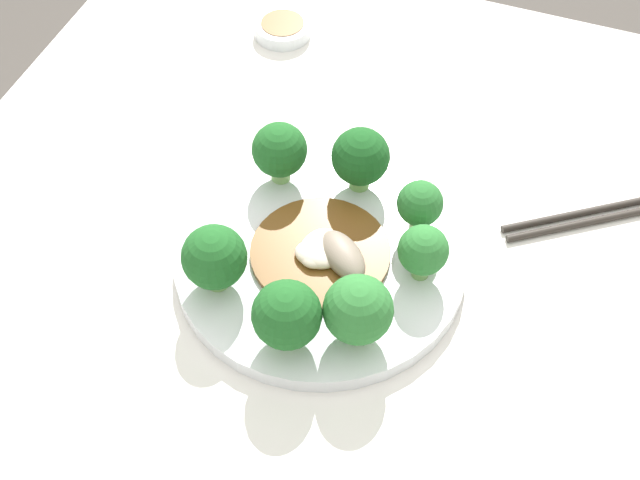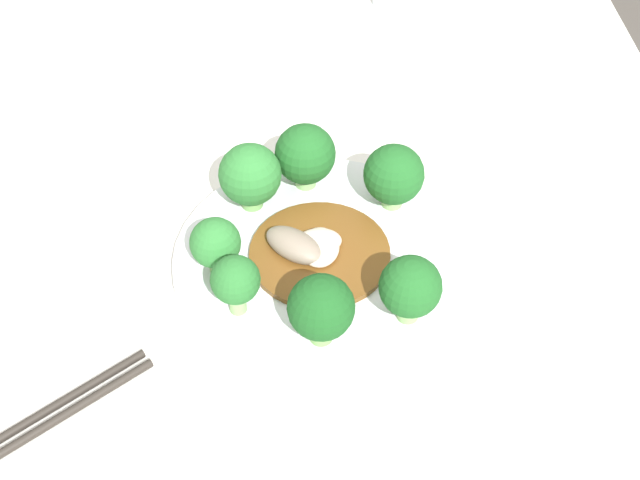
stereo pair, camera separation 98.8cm
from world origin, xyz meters
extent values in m
cube|color=silver|center=(0.00, 0.00, 0.36)|extent=(0.95, 0.78, 0.72)
cylinder|color=silver|center=(0.04, 0.00, 0.73)|extent=(0.26, 0.26, 0.02)
cylinder|color=#89B76B|center=(0.10, -0.07, 0.75)|extent=(0.01, 0.01, 0.02)
sphere|color=#286B2D|center=(0.10, -0.07, 0.77)|extent=(0.04, 0.04, 0.04)
cylinder|color=#70A356|center=(-0.03, -0.06, 0.74)|extent=(0.02, 0.02, 0.01)
sphere|color=#2D7533|center=(-0.03, -0.06, 0.77)|extent=(0.06, 0.06, 0.06)
cylinder|color=#89B76B|center=(-0.02, 0.07, 0.74)|extent=(0.02, 0.02, 0.01)
sphere|color=#1E5B23|center=(-0.02, 0.07, 0.77)|extent=(0.06, 0.06, 0.06)
cylinder|color=#70A356|center=(0.05, -0.09, 0.75)|extent=(0.02, 0.02, 0.02)
sphere|color=#2D7533|center=(0.05, -0.09, 0.77)|extent=(0.04, 0.04, 0.04)
cylinder|color=#89B76B|center=(-0.05, -0.01, 0.74)|extent=(0.02, 0.02, 0.01)
sphere|color=#1E5B23|center=(-0.05, -0.01, 0.77)|extent=(0.06, 0.06, 0.06)
cylinder|color=#7AAD5B|center=(0.13, -0.01, 0.75)|extent=(0.02, 0.02, 0.02)
sphere|color=#19511E|center=(0.13, -0.01, 0.78)|extent=(0.05, 0.05, 0.05)
cylinder|color=#89B76B|center=(0.12, 0.07, 0.75)|extent=(0.02, 0.02, 0.02)
sphere|color=#1E5B23|center=(0.12, 0.07, 0.77)|extent=(0.05, 0.05, 0.05)
cylinder|color=brown|center=(0.04, 0.00, 0.74)|extent=(0.12, 0.12, 0.01)
ellipsoid|color=gray|center=(0.04, -0.02, 0.75)|extent=(0.06, 0.06, 0.02)
ellipsoid|color=beige|center=(0.04, 0.00, 0.75)|extent=(0.05, 0.04, 0.01)
ellipsoid|color=beige|center=(0.04, 0.00, 0.75)|extent=(0.03, 0.04, 0.01)
cylinder|color=#2D2823|center=(0.20, -0.25, 0.72)|extent=(0.14, 0.20, 0.01)
cylinder|color=#2D2823|center=(0.21, -0.24, 0.72)|extent=(0.14, 0.20, 0.01)
cylinder|color=silver|center=(0.34, 0.15, 0.73)|extent=(0.06, 0.06, 0.01)
cylinder|color=brown|center=(0.34, 0.15, 0.73)|extent=(0.05, 0.05, 0.00)
camera|label=1|loc=(-0.41, -0.17, 1.36)|focal=50.00mm
camera|label=2|loc=(0.57, -0.04, 1.32)|focal=50.00mm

